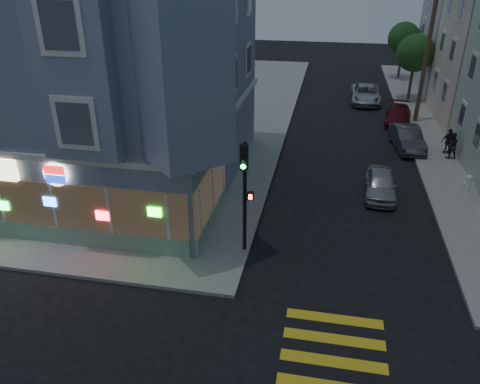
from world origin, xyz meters
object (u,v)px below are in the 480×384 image
(street_tree_far, at_px, (404,38))
(fire_hydrant, at_px, (468,182))
(pedestrian_b, at_px, (449,141))
(traffic_signal, at_px, (245,181))
(pedestrian_a, at_px, (451,145))
(parked_car_b, at_px, (407,138))
(parked_car_d, at_px, (366,94))
(utility_pole, at_px, (426,56))
(street_tree_near, at_px, (415,53))
(parked_car_a, at_px, (381,184))
(parked_car_c, at_px, (398,115))

(street_tree_far, xyz_separation_m, fire_hydrant, (0.80, -25.53, -3.33))
(pedestrian_b, distance_m, traffic_signal, 16.55)
(street_tree_far, relative_size, pedestrian_a, 3.34)
(parked_car_b, xyz_separation_m, parked_car_d, (-2.10, 10.40, 0.00))
(street_tree_far, bearing_deg, utility_pole, -90.82)
(street_tree_near, xyz_separation_m, street_tree_far, (0.00, 8.00, 0.00))
(street_tree_far, bearing_deg, parked_car_a, -97.69)
(pedestrian_a, height_order, parked_car_b, pedestrian_a)
(parked_car_c, bearing_deg, fire_hydrant, -70.76)
(pedestrian_a, distance_m, parked_car_a, 7.11)
(parked_car_a, height_order, traffic_signal, traffic_signal)
(utility_pole, distance_m, parked_car_a, 13.74)
(utility_pole, xyz_separation_m, parked_car_d, (-3.40, 4.81, -4.10))
(utility_pole, distance_m, traffic_signal, 21.26)
(street_tree_far, distance_m, pedestrian_b, 20.53)
(pedestrian_b, distance_m, fire_hydrant, 5.25)
(pedestrian_a, xyz_separation_m, parked_car_b, (-2.30, 1.48, -0.25))
(pedestrian_a, bearing_deg, pedestrian_b, -100.12)
(pedestrian_b, relative_size, parked_car_b, 0.37)
(parked_car_a, xyz_separation_m, parked_car_b, (2.10, 7.06, 0.06))
(street_tree_far, xyz_separation_m, parked_car_d, (-3.60, -9.19, -3.23))
(utility_pole, height_order, parked_car_d, utility_pole)
(utility_pole, bearing_deg, street_tree_far, 89.18)
(utility_pole, xyz_separation_m, fire_hydrant, (1.00, -11.53, -4.19))
(parked_car_a, distance_m, fire_hydrant, 4.54)
(pedestrian_b, height_order, traffic_signal, traffic_signal)
(parked_car_b, bearing_deg, parked_car_c, 82.69)
(utility_pole, height_order, fire_hydrant, utility_pole)
(utility_pole, bearing_deg, pedestrian_b, -80.96)
(street_tree_far, distance_m, fire_hydrant, 25.76)
(parked_car_b, xyz_separation_m, fire_hydrant, (2.30, -5.94, -0.09))
(traffic_signal, height_order, fire_hydrant, traffic_signal)
(parked_car_c, distance_m, traffic_signal, 20.49)
(parked_car_a, bearing_deg, street_tree_near, 81.59)
(street_tree_near, relative_size, fire_hydrant, 6.09)
(street_tree_near, height_order, traffic_signal, street_tree_near)
(street_tree_far, relative_size, fire_hydrant, 6.09)
(parked_car_c, xyz_separation_m, fire_hydrant, (2.30, -11.14, -0.01))
(street_tree_near, height_order, parked_car_b, street_tree_near)
(pedestrian_b, relative_size, parked_car_d, 0.31)
(street_tree_far, height_order, parked_car_a, street_tree_far)
(street_tree_far, relative_size, parked_car_d, 1.05)
(traffic_signal, bearing_deg, pedestrian_a, 30.79)
(pedestrian_b, bearing_deg, parked_car_d, -80.83)
(pedestrian_b, xyz_separation_m, parked_car_a, (-4.40, -6.36, -0.29))
(street_tree_far, height_order, fire_hydrant, street_tree_far)
(street_tree_near, xyz_separation_m, traffic_signal, (-9.38, -25.12, -0.64))
(street_tree_near, height_order, street_tree_far, same)
(utility_pole, relative_size, street_tree_near, 1.70)
(parked_car_b, bearing_deg, street_tree_near, 75.31)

